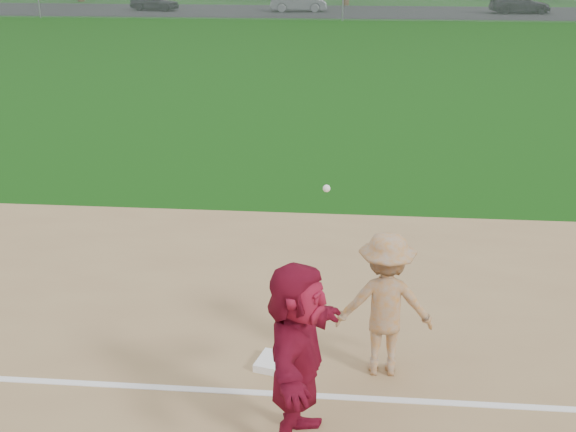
# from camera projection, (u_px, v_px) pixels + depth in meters

# --- Properties ---
(ground) EXTENTS (160.00, 160.00, 0.00)m
(ground) POSITION_uv_depth(u_px,v_px,m) (277.00, 357.00, 8.92)
(ground) COLOR #12430D
(ground) RESTS_ON ground
(foul_line) EXTENTS (60.00, 0.10, 0.01)m
(foul_line) POSITION_uv_depth(u_px,v_px,m) (270.00, 393.00, 8.17)
(foul_line) COLOR white
(foul_line) RESTS_ON infield_dirt
(parking_asphalt) EXTENTS (120.00, 10.00, 0.01)m
(parking_asphalt) POSITION_uv_depth(u_px,v_px,m) (344.00, 12.00, 51.69)
(parking_asphalt) COLOR black
(parking_asphalt) RESTS_ON ground
(first_base) EXTENTS (0.52, 0.52, 0.10)m
(first_base) POSITION_uv_depth(u_px,v_px,m) (276.00, 363.00, 8.68)
(first_base) COLOR white
(first_base) RESTS_ON infield_dirt
(base_runner) EXTENTS (0.84, 1.91, 2.00)m
(base_runner) POSITION_uv_depth(u_px,v_px,m) (297.00, 357.00, 7.05)
(base_runner) COLOR maroon
(base_runner) RESTS_ON infield_dirt
(car_left) EXTENTS (3.76, 2.22, 1.20)m
(car_left) POSITION_uv_depth(u_px,v_px,m) (154.00, 2.00, 52.22)
(car_left) COLOR black
(car_left) RESTS_ON parking_asphalt
(car_mid) EXTENTS (4.13, 1.84, 1.32)m
(car_mid) POSITION_uv_depth(u_px,v_px,m) (298.00, 2.00, 51.36)
(car_mid) COLOR #53555A
(car_mid) RESTS_ON parking_asphalt
(car_right) EXTENTS (4.34, 2.04, 1.22)m
(car_right) POSITION_uv_depth(u_px,v_px,m) (520.00, 4.00, 50.14)
(car_right) COLOR black
(car_right) RESTS_ON parking_asphalt
(first_base_play) EXTENTS (1.32, 0.69, 2.30)m
(first_base_play) POSITION_uv_depth(u_px,v_px,m) (385.00, 304.00, 8.31)
(first_base_play) COLOR gray
(first_base_play) RESTS_ON infield_dirt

